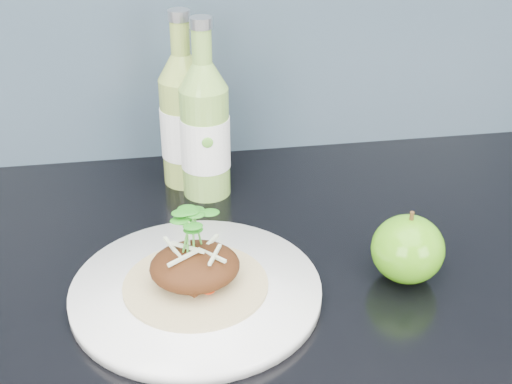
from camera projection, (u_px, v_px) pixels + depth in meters
dinner_plate at (196, 291)px, 0.82m from camera, size 0.36×0.36×0.02m
pork_taco at (195, 265)px, 0.81m from camera, size 0.17×0.17×0.10m
green_apple at (408, 249)px, 0.84m from camera, size 0.09×0.09×0.09m
cider_bottle_left at (184, 120)px, 1.03m from camera, size 0.07×0.07×0.26m
cider_bottle_right at (205, 131)px, 1.00m from camera, size 0.07×0.07×0.26m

